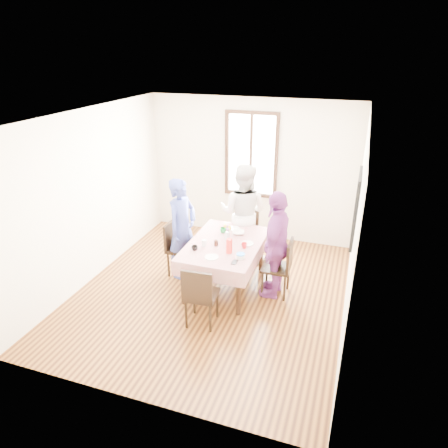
{
  "coord_description": "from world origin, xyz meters",
  "views": [
    {
      "loc": [
        1.92,
        -5.06,
        3.55
      ],
      "look_at": [
        0.15,
        0.2,
        1.1
      ],
      "focal_mm": 32.66,
      "sensor_mm": 36.0,
      "label": 1
    }
  ],
  "objects_px": {
    "chair_left": "(182,249)",
    "dining_table": "(225,265)",
    "chair_right": "(276,267)",
    "person_right": "(276,245)",
    "chair_near": "(202,294)",
    "chair_far": "(243,235)",
    "person_far": "(243,213)",
    "person_left": "(182,228)"
  },
  "relations": [
    {
      "from": "chair_left",
      "to": "person_left",
      "type": "relative_size",
      "value": 0.55
    },
    {
      "from": "chair_left",
      "to": "chair_near",
      "type": "distance_m",
      "value": 1.39
    },
    {
      "from": "chair_left",
      "to": "chair_right",
      "type": "height_order",
      "value": "same"
    },
    {
      "from": "chair_left",
      "to": "person_far",
      "type": "bearing_deg",
      "value": 137.14
    },
    {
      "from": "person_right",
      "to": "person_left",
      "type": "bearing_deg",
      "value": -90.91
    },
    {
      "from": "chair_near",
      "to": "person_left",
      "type": "height_order",
      "value": "person_left"
    },
    {
      "from": "dining_table",
      "to": "chair_right",
      "type": "relative_size",
      "value": 1.59
    },
    {
      "from": "chair_left",
      "to": "chair_far",
      "type": "bearing_deg",
      "value": 137.75
    },
    {
      "from": "dining_table",
      "to": "person_left",
      "type": "height_order",
      "value": "person_left"
    },
    {
      "from": "person_left",
      "to": "person_right",
      "type": "xyz_separation_m",
      "value": [
        1.57,
        -0.09,
        0.0
      ]
    },
    {
      "from": "chair_left",
      "to": "chair_far",
      "type": "height_order",
      "value": "same"
    },
    {
      "from": "dining_table",
      "to": "person_right",
      "type": "relative_size",
      "value": 0.87
    },
    {
      "from": "chair_right",
      "to": "person_far",
      "type": "relative_size",
      "value": 0.52
    },
    {
      "from": "chair_right",
      "to": "person_far",
      "type": "xyz_separation_m",
      "value": [
        -0.8,
        0.93,
        0.43
      ]
    },
    {
      "from": "chair_left",
      "to": "chair_right",
      "type": "bearing_deg",
      "value": 87.56
    },
    {
      "from": "chair_right",
      "to": "person_right",
      "type": "xyz_separation_m",
      "value": [
        -0.02,
        0.0,
        0.38
      ]
    },
    {
      "from": "chair_far",
      "to": "person_left",
      "type": "relative_size",
      "value": 0.55
    },
    {
      "from": "chair_far",
      "to": "person_right",
      "type": "bearing_deg",
      "value": 138.6
    },
    {
      "from": "chair_left",
      "to": "person_left",
      "type": "distance_m",
      "value": 0.38
    },
    {
      "from": "dining_table",
      "to": "chair_left",
      "type": "distance_m",
      "value": 0.82
    },
    {
      "from": "person_far",
      "to": "chair_right",
      "type": "bearing_deg",
      "value": 131.98
    },
    {
      "from": "dining_table",
      "to": "person_far",
      "type": "bearing_deg",
      "value": 90.0
    },
    {
      "from": "dining_table",
      "to": "chair_right",
      "type": "distance_m",
      "value": 0.81
    },
    {
      "from": "chair_far",
      "to": "person_right",
      "type": "distance_m",
      "value": 1.29
    },
    {
      "from": "chair_left",
      "to": "chair_far",
      "type": "distance_m",
      "value": 1.18
    },
    {
      "from": "chair_left",
      "to": "chair_near",
      "type": "relative_size",
      "value": 1.0
    },
    {
      "from": "chair_far",
      "to": "chair_left",
      "type": "bearing_deg",
      "value": 56.13
    },
    {
      "from": "chair_far",
      "to": "person_far",
      "type": "relative_size",
      "value": 0.52
    },
    {
      "from": "dining_table",
      "to": "chair_far",
      "type": "height_order",
      "value": "chair_far"
    },
    {
      "from": "chair_left",
      "to": "chair_near",
      "type": "height_order",
      "value": "same"
    },
    {
      "from": "dining_table",
      "to": "chair_right",
      "type": "bearing_deg",
      "value": 3.23
    },
    {
      "from": "person_far",
      "to": "chair_left",
      "type": "bearing_deg",
      "value": 47.61
    },
    {
      "from": "chair_far",
      "to": "chair_near",
      "type": "height_order",
      "value": "same"
    },
    {
      "from": "chair_near",
      "to": "person_left",
      "type": "distance_m",
      "value": 1.43
    },
    {
      "from": "chair_left",
      "to": "dining_table",
      "type": "bearing_deg",
      "value": 81.19
    },
    {
      "from": "person_left",
      "to": "person_far",
      "type": "distance_m",
      "value": 1.15
    },
    {
      "from": "chair_right",
      "to": "dining_table",
      "type": "bearing_deg",
      "value": 91.82
    },
    {
      "from": "chair_right",
      "to": "person_far",
      "type": "height_order",
      "value": "person_far"
    },
    {
      "from": "chair_near",
      "to": "person_right",
      "type": "bearing_deg",
      "value": 49.49
    },
    {
      "from": "dining_table",
      "to": "chair_near",
      "type": "height_order",
      "value": "chair_near"
    },
    {
      "from": "dining_table",
      "to": "chair_left",
      "type": "height_order",
      "value": "chair_left"
    },
    {
      "from": "chair_far",
      "to": "person_right",
      "type": "height_order",
      "value": "person_right"
    }
  ]
}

